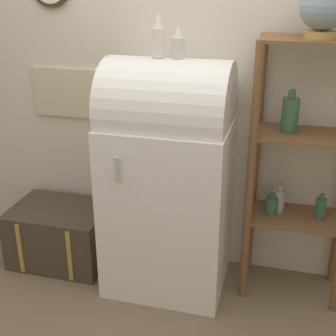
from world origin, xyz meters
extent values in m
plane|color=#7A664C|center=(0.00, 0.00, 0.00)|extent=(12.00, 12.00, 0.00)
cube|color=beige|center=(0.00, 0.58, 1.35)|extent=(7.00, 0.05, 2.70)
cube|color=#C6B793|center=(-0.80, 0.54, 1.20)|extent=(0.54, 0.02, 0.34)
cube|color=white|center=(0.00, 0.23, 0.57)|extent=(0.77, 0.64, 1.14)
cylinder|color=white|center=(0.00, 0.23, 1.22)|extent=(0.75, 0.60, 0.60)
cylinder|color=#B7B7BC|center=(-0.21, -0.11, 0.94)|extent=(0.02, 0.02, 0.15)
cube|color=#423828|center=(-0.82, 0.27, 0.21)|extent=(0.68, 0.49, 0.42)
cube|color=#AD8942|center=(-1.00, 0.01, 0.21)|extent=(0.03, 0.01, 0.38)
cube|color=#AD8942|center=(-0.63, 0.01, 0.21)|extent=(0.03, 0.01, 0.38)
cylinder|color=brown|center=(0.52, 0.19, 0.82)|extent=(0.05, 0.05, 1.65)
cylinder|color=brown|center=(0.52, 0.51, 0.82)|extent=(0.05, 0.05, 1.65)
cube|color=brown|center=(0.81, 0.35, 0.54)|extent=(0.61, 0.35, 0.02)
cube|color=brown|center=(0.81, 0.35, 1.09)|extent=(0.61, 0.35, 0.02)
cube|color=brown|center=(0.81, 0.35, 1.64)|extent=(0.61, 0.35, 0.02)
cylinder|color=#335B3D|center=(0.71, 0.35, 1.20)|extent=(0.10, 0.10, 0.20)
cylinder|color=#335B3D|center=(0.71, 0.35, 1.33)|extent=(0.04, 0.04, 0.05)
cylinder|color=#335B3D|center=(0.65, 0.34, 0.61)|extent=(0.08, 0.08, 0.11)
cylinder|color=#335B3D|center=(0.65, 0.34, 0.68)|extent=(0.03, 0.03, 0.03)
cylinder|color=#9E998E|center=(0.69, 0.38, 0.62)|extent=(0.08, 0.08, 0.15)
cylinder|color=#9E998E|center=(0.69, 0.38, 0.72)|extent=(0.03, 0.03, 0.04)
cylinder|color=#335B3D|center=(0.95, 0.35, 0.62)|extent=(0.07, 0.07, 0.14)
cylinder|color=#335B3D|center=(0.95, 0.35, 0.70)|extent=(0.03, 0.03, 0.03)
cylinder|color=brown|center=(0.70, 0.35, 1.19)|extent=(0.07, 0.07, 0.19)
cylinder|color=brown|center=(0.70, 0.35, 1.31)|extent=(0.03, 0.03, 0.05)
cylinder|color=#AD8942|center=(0.82, 0.33, 1.67)|extent=(0.18, 0.18, 0.04)
sphere|color=#7F939E|center=(0.82, 0.33, 1.82)|extent=(0.26, 0.26, 0.26)
cylinder|color=silver|center=(-0.06, 0.23, 1.60)|extent=(0.07, 0.07, 0.16)
cone|color=silver|center=(-0.06, 0.23, 1.73)|extent=(0.06, 0.06, 0.09)
cylinder|color=beige|center=(0.05, 0.25, 1.58)|extent=(0.08, 0.08, 0.11)
cone|color=beige|center=(0.05, 0.25, 1.67)|extent=(0.06, 0.06, 0.06)
camera|label=1|loc=(0.70, -2.39, 1.98)|focal=50.00mm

